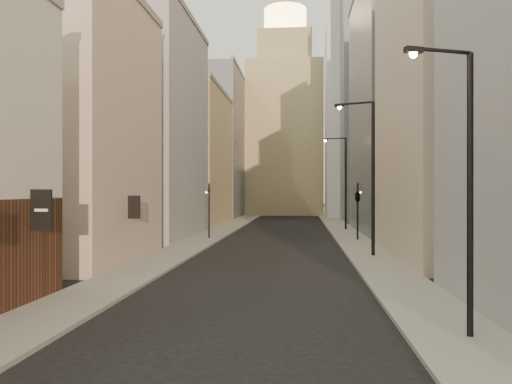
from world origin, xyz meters
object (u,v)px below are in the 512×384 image
(white_tower, at_px, (351,103))
(traffic_light_left, at_px, (209,199))
(traffic_light_right, at_px, (358,195))
(clock_tower, at_px, (285,122))
(streetlamp_mid, at_px, (369,168))
(streetlamp_near, at_px, (464,175))
(streetlamp_far, at_px, (343,177))

(white_tower, bearing_deg, traffic_light_left, -113.49)
(white_tower, bearing_deg, traffic_light_right, -94.76)
(traffic_light_left, distance_m, traffic_light_right, 13.05)
(clock_tower, relative_size, traffic_light_right, 8.98)
(clock_tower, distance_m, streetlamp_mid, 63.84)
(traffic_light_left, bearing_deg, streetlamp_near, 122.83)
(white_tower, relative_size, traffic_light_right, 8.30)
(clock_tower, height_order, streetlamp_near, clock_tower)
(streetlamp_near, relative_size, streetlamp_mid, 0.82)
(streetlamp_near, xyz_separation_m, streetlamp_mid, (-0.20, 18.26, 1.07))
(streetlamp_mid, distance_m, traffic_light_right, 10.69)
(streetlamp_mid, bearing_deg, white_tower, 106.00)
(clock_tower, xyz_separation_m, traffic_light_right, (7.85, -51.77, -13.68))
(streetlamp_far, distance_m, traffic_light_left, 17.13)
(traffic_light_right, bearing_deg, traffic_light_left, -25.86)
(streetlamp_mid, xyz_separation_m, traffic_light_left, (-12.59, 11.07, -2.22))
(clock_tower, bearing_deg, streetlamp_far, -79.23)
(clock_tower, distance_m, traffic_light_left, 53.37)
(white_tower, bearing_deg, streetlamp_mid, -94.25)
(streetlamp_mid, height_order, traffic_light_left, streetlamp_mid)
(streetlamp_near, xyz_separation_m, traffic_light_left, (-12.78, 29.33, -1.15))
(clock_tower, bearing_deg, streetlamp_near, -84.60)
(clock_tower, relative_size, traffic_light_left, 8.98)
(streetlamp_near, bearing_deg, white_tower, 67.14)
(clock_tower, height_order, streetlamp_far, clock_tower)
(clock_tower, bearing_deg, traffic_light_left, -95.77)
(traffic_light_left, bearing_deg, streetlamp_mid, 147.96)
(streetlamp_near, bearing_deg, traffic_light_right, 69.57)
(traffic_light_right, bearing_deg, clock_tower, -104.85)
(traffic_light_left, bearing_deg, streetlamp_far, -129.60)
(clock_tower, height_order, traffic_light_left, clock_tower)
(clock_tower, xyz_separation_m, white_tower, (11.00, -14.00, 0.97))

